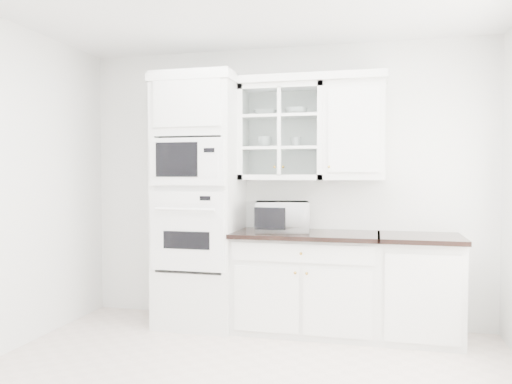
# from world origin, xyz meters

# --- Properties ---
(room_shell) EXTENTS (4.00, 3.50, 2.70)m
(room_shell) POSITION_xyz_m (0.00, 0.43, 1.78)
(room_shell) COLOR white
(room_shell) RESTS_ON ground
(oven_column) EXTENTS (0.76, 0.68, 2.40)m
(oven_column) POSITION_xyz_m (-0.75, 1.42, 1.20)
(oven_column) COLOR white
(oven_column) RESTS_ON ground
(base_cabinet_run) EXTENTS (1.32, 0.67, 0.92)m
(base_cabinet_run) POSITION_xyz_m (0.28, 1.45, 0.46)
(base_cabinet_run) COLOR white
(base_cabinet_run) RESTS_ON ground
(extra_base_cabinet) EXTENTS (0.72, 0.67, 0.92)m
(extra_base_cabinet) POSITION_xyz_m (1.28, 1.45, 0.46)
(extra_base_cabinet) COLOR white
(extra_base_cabinet) RESTS_ON ground
(upper_cabinet_glass) EXTENTS (0.80, 0.33, 0.90)m
(upper_cabinet_glass) POSITION_xyz_m (0.03, 1.58, 1.85)
(upper_cabinet_glass) COLOR white
(upper_cabinet_glass) RESTS_ON room_shell
(upper_cabinet_solid) EXTENTS (0.55, 0.33, 0.90)m
(upper_cabinet_solid) POSITION_xyz_m (0.71, 1.58, 1.85)
(upper_cabinet_solid) COLOR white
(upper_cabinet_solid) RESTS_ON room_shell
(crown_molding) EXTENTS (2.14, 0.38, 0.07)m
(crown_molding) POSITION_xyz_m (-0.07, 1.56, 2.33)
(crown_molding) COLOR white
(crown_molding) RESTS_ON room_shell
(countertop_microwave) EXTENTS (0.55, 0.49, 0.28)m
(countertop_microwave) POSITION_xyz_m (0.06, 1.43, 1.06)
(countertop_microwave) COLOR white
(countertop_microwave) RESTS_ON base_cabinet_run
(bowl_a) EXTENTS (0.26, 0.26, 0.05)m
(bowl_a) POSITION_xyz_m (-0.14, 1.58, 2.04)
(bowl_a) COLOR white
(bowl_a) RESTS_ON upper_cabinet_glass
(bowl_b) EXTENTS (0.24, 0.24, 0.07)m
(bowl_b) POSITION_xyz_m (0.17, 1.57, 2.04)
(bowl_b) COLOR white
(bowl_b) RESTS_ON upper_cabinet_glass
(cup_a) EXTENTS (0.15, 0.15, 0.11)m
(cup_a) POSITION_xyz_m (-0.14, 1.58, 1.76)
(cup_a) COLOR white
(cup_a) RESTS_ON upper_cabinet_glass
(cup_b) EXTENTS (0.11, 0.11, 0.10)m
(cup_b) POSITION_xyz_m (0.16, 1.59, 1.76)
(cup_b) COLOR white
(cup_b) RESTS_ON upper_cabinet_glass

